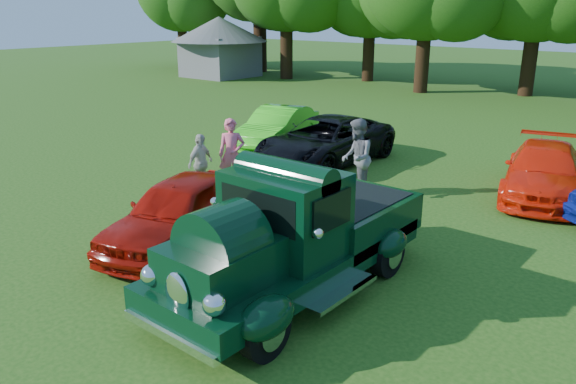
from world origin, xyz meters
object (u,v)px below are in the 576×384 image
Objects in this scene: spectator_pink at (232,155)px; back_car_lime at (278,128)px; hero_pickup at (295,239)px; red_convertible at (181,211)px; back_car_black at (325,141)px; spectator_white at (201,163)px; gazebo at (220,40)px; back_car_orange at (544,171)px; spectator_grey at (357,158)px.

back_car_lime is at bearing 72.32° from spectator_pink.
red_convertible is at bearing 179.27° from hero_pickup.
back_car_black is at bearing 40.29° from spectator_pink.
gazebo reaches higher than spectator_white.
back_car_lime is 0.62× the size of gazebo.
back_car_black is 0.77× the size of gazebo.
red_convertible is 0.92× the size of back_car_orange.
hero_pickup is at bearing -41.64° from gazebo.
back_car_black is 1.15× the size of back_car_orange.
hero_pickup is 2.89× the size of spectator_pink.
hero_pickup is 7.91m from back_car_black.
back_car_orange is 2.90× the size of spectator_white.
back_car_orange is 0.67× the size of gazebo.
spectator_white reaches higher than red_convertible.
spectator_grey is at bearing -154.77° from back_car_orange.
back_car_lime is at bearing 101.39° from red_convertible.
hero_pickup is at bearing -11.92° from spectator_grey.
hero_pickup reaches higher than back_car_lime.
spectator_grey reaches higher than red_convertible.
spectator_grey is at bearing 111.93° from hero_pickup.
hero_pickup is 5.63m from spectator_white.
back_car_black is 3.33× the size of spectator_white.
back_car_black is (2.44, -0.70, 0.03)m from back_car_lime.
back_car_black reaches higher than back_car_orange.
spectator_pink reaches higher than back_car_orange.
back_car_orange is 4.59m from spectator_grey.
spectator_grey is at bearing -62.36° from spectator_white.
red_convertible is at bearing -78.74° from back_car_black.
hero_pickup is at bearing -16.89° from red_convertible.
back_car_black is at bearing 85.66° from red_convertible.
back_car_lime is 2.10× the size of spectator_grey.
spectator_white reaches higher than back_car_black.
spectator_pink is 0.28× the size of gazebo.
hero_pickup is 1.33× the size of red_convertible.
red_convertible is at bearing -134.14° from back_car_orange.
spectator_white is at bearing 153.57° from hero_pickup.
gazebo reaches higher than spectator_pink.
hero_pickup is 7.83m from back_car_orange.
spectator_pink is at bearing -96.17° from back_car_black.
red_convertible is 8.84m from back_car_orange.
spectator_grey is 1.28× the size of spectator_white.
back_car_lime is 2.69× the size of spectator_white.
spectator_grey reaches higher than back_car_orange.
back_car_black is 3.54m from spectator_pink.
spectator_white is at bearing -86.91° from back_car_lime.
spectator_white is (-6.67, -5.15, 0.12)m from back_car_orange.
red_convertible is 4.84m from spectator_grey.
red_convertible is (-2.85, 0.04, -0.21)m from hero_pickup.
back_car_black is (-4.24, 6.67, -0.21)m from hero_pickup.
red_convertible is 28.60m from gazebo.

